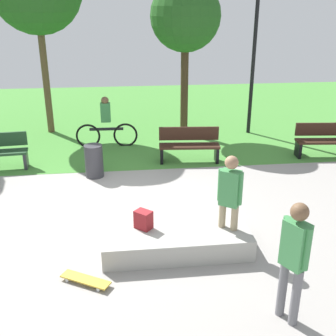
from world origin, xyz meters
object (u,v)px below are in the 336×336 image
(skateboard_by_ledge, at_px, (85,280))
(tree_broad_elm, at_px, (185,17))
(skater_watching, at_px, (230,196))
(park_bench_by_oak, at_px, (325,139))
(backpack_on_ledge, at_px, (143,220))
(park_bench_near_path, at_px, (189,144))
(trash_bin, at_px, (94,161))
(lamp_post, at_px, (254,48))
(cyclist_on_bicycle, at_px, (106,126))
(skater_performing_trick, at_px, (294,254))
(concrete_ledge, at_px, (176,240))

(skateboard_by_ledge, distance_m, tree_broad_elm, 8.81)
(skater_watching, bearing_deg, park_bench_by_oak, 47.91)
(backpack_on_ledge, height_order, park_bench_near_path, park_bench_near_path)
(skateboard_by_ledge, xyz_separation_m, park_bench_near_path, (2.42, 5.00, 0.42))
(backpack_on_ledge, distance_m, tree_broad_elm, 7.58)
(backpack_on_ledge, xyz_separation_m, trash_bin, (-1.00, 3.33, -0.14))
(skater_watching, height_order, park_bench_near_path, skater_watching)
(skater_watching, xyz_separation_m, park_bench_near_path, (0.04, 4.28, -0.51))
(lamp_post, bearing_deg, cyclist_on_bicycle, -169.21)
(skater_performing_trick, bearing_deg, tree_broad_elm, 90.32)
(concrete_ledge, distance_m, tree_broad_elm, 7.74)
(park_bench_near_path, height_order, lamp_post, lamp_post)
(skater_performing_trick, xyz_separation_m, trash_bin, (-2.79, 5.31, -0.61))
(backpack_on_ledge, bearing_deg, concrete_ledge, 28.28)
(concrete_ledge, relative_size, tree_broad_elm, 0.53)
(trash_bin, bearing_deg, backpack_on_ledge, -73.26)
(concrete_ledge, bearing_deg, park_bench_by_oak, 41.70)
(tree_broad_elm, bearing_deg, park_bench_by_oak, -36.88)
(park_bench_near_path, bearing_deg, tree_broad_elm, 84.26)
(skater_performing_trick, distance_m, park_bench_near_path, 6.12)
(concrete_ledge, relative_size, backpack_on_ledge, 7.77)
(skater_watching, height_order, cyclist_on_bicycle, skater_watching)
(park_bench_near_path, height_order, park_bench_by_oak, same)
(skater_performing_trick, height_order, skateboard_by_ledge, skater_performing_trick)
(park_bench_by_oak, xyz_separation_m, tree_broad_elm, (-3.53, 2.65, 3.11))
(trash_bin, bearing_deg, lamp_post, 33.20)
(trash_bin, bearing_deg, skateboard_by_ledge, -89.22)
(trash_bin, bearing_deg, cyclist_on_bicycle, 83.55)
(park_bench_by_oak, xyz_separation_m, lamp_post, (-1.41, 2.43, 2.23))
(backpack_on_ledge, distance_m, trash_bin, 3.48)
(tree_broad_elm, relative_size, trash_bin, 5.86)
(backpack_on_ledge, bearing_deg, trash_bin, 148.45)
(backpack_on_ledge, bearing_deg, tree_broad_elm, 117.25)
(cyclist_on_bicycle, bearing_deg, park_bench_near_path, -34.57)
(park_bench_by_oak, relative_size, lamp_post, 0.36)
(concrete_ledge, height_order, park_bench_near_path, park_bench_near_path)
(skater_performing_trick, relative_size, skater_watching, 1.02)
(skateboard_by_ledge, xyz_separation_m, trash_bin, (-0.06, 4.23, 0.34))
(skater_performing_trick, relative_size, lamp_post, 0.38)
(park_bench_near_path, xyz_separation_m, trash_bin, (-2.47, -0.78, -0.08))
(trash_bin, bearing_deg, park_bench_by_oak, 6.77)
(backpack_on_ledge, bearing_deg, skater_performing_trick, -6.24)
(skateboard_by_ledge, relative_size, park_bench_near_path, 0.48)
(concrete_ledge, height_order, cyclist_on_bicycle, cyclist_on_bicycle)
(lamp_post, bearing_deg, concrete_ledge, -116.52)
(backpack_on_ledge, relative_size, cyclist_on_bicycle, 0.18)
(skater_performing_trick, height_order, park_bench_by_oak, skater_performing_trick)
(trash_bin, xyz_separation_m, cyclist_on_bicycle, (0.26, 2.30, 0.23))
(tree_broad_elm, height_order, trash_bin, tree_broad_elm)
(skater_performing_trick, distance_m, skateboard_by_ledge, 3.08)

